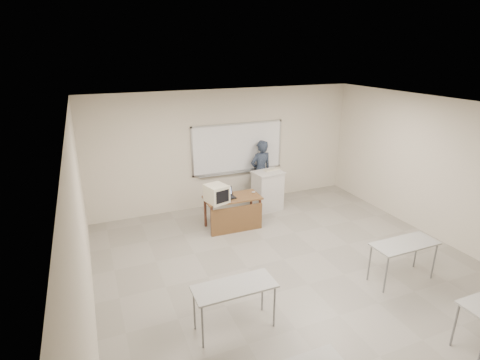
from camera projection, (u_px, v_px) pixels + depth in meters
name	position (u px, v px, depth m)	size (l,w,h in m)	color
floor	(308.00, 284.00, 6.59)	(7.00, 8.00, 0.01)	gray
whiteboard	(238.00, 148.00, 9.65)	(2.48, 0.10, 1.31)	white
student_desks	(364.00, 297.00, 5.19)	(4.40, 2.20, 0.73)	gray
instructor_desk	(234.00, 208.00, 8.44)	(1.27, 0.63, 0.75)	brown
podium	(268.00, 191.00, 9.49)	(0.72, 0.53, 1.02)	beige
crt_monitor	(216.00, 194.00, 8.12)	(0.42, 0.47, 0.40)	beige
laptop	(228.00, 195.00, 8.41)	(0.30, 0.28, 0.22)	black
mouse	(254.00, 192.00, 8.69)	(0.09, 0.06, 0.04)	#A8ACAF
keyboard	(272.00, 170.00, 9.44)	(0.44, 0.15, 0.02)	beige
presenter	(261.00, 171.00, 9.90)	(0.62, 0.41, 1.69)	black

